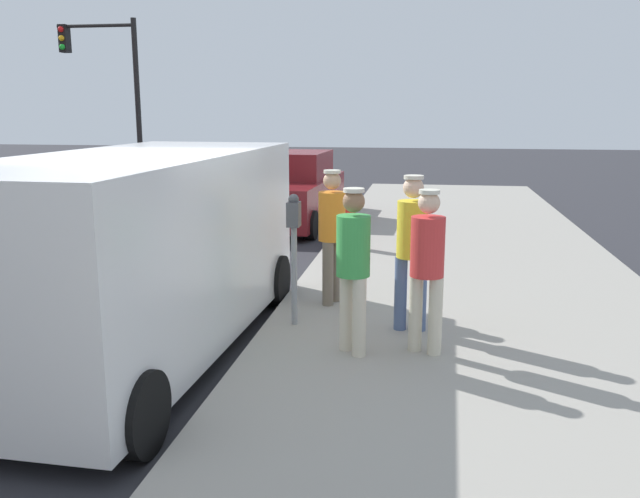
{
  "coord_description": "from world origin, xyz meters",
  "views": [
    {
      "loc": [
        2.83,
        -6.4,
        2.6
      ],
      "look_at": [
        1.65,
        0.91,
        1.05
      ],
      "focal_mm": 37.61,
      "sensor_mm": 36.0,
      "label": 1
    }
  ],
  "objects_px": {
    "pedestrian_in_red": "(427,261)",
    "pedestrian_in_green": "(353,260)",
    "traffic_light_corner": "(110,78)",
    "fire_hydrant": "(349,225)",
    "parked_van": "(138,249)",
    "parked_sedan_ahead": "(289,192)",
    "pedestrian_in_yellow": "(412,243)",
    "pedestrian_in_orange": "(332,228)",
    "parking_meter_near": "(294,237)"
  },
  "relations": [
    {
      "from": "pedestrian_in_red",
      "to": "traffic_light_corner",
      "type": "relative_size",
      "value": 0.32
    },
    {
      "from": "traffic_light_corner",
      "to": "pedestrian_in_red",
      "type": "bearing_deg",
      "value": -53.18
    },
    {
      "from": "parked_van",
      "to": "fire_hydrant",
      "type": "bearing_deg",
      "value": 73.19
    },
    {
      "from": "pedestrian_in_green",
      "to": "parked_sedan_ahead",
      "type": "height_order",
      "value": "pedestrian_in_green"
    },
    {
      "from": "pedestrian_in_yellow",
      "to": "parked_van",
      "type": "relative_size",
      "value": 0.33
    },
    {
      "from": "pedestrian_in_green",
      "to": "fire_hydrant",
      "type": "bearing_deg",
      "value": 97.2
    },
    {
      "from": "pedestrian_in_green",
      "to": "parked_sedan_ahead",
      "type": "bearing_deg",
      "value": 105.98
    },
    {
      "from": "pedestrian_in_orange",
      "to": "pedestrian_in_yellow",
      "type": "distance_m",
      "value": 1.38
    },
    {
      "from": "parking_meter_near",
      "to": "parked_van",
      "type": "xyz_separation_m",
      "value": [
        -1.5,
        -0.82,
        -0.03
      ]
    },
    {
      "from": "traffic_light_corner",
      "to": "parking_meter_near",
      "type": "bearing_deg",
      "value": -56.29
    },
    {
      "from": "parked_van",
      "to": "fire_hydrant",
      "type": "xyz_separation_m",
      "value": [
        1.6,
        5.3,
        -0.59
      ]
    },
    {
      "from": "fire_hydrant",
      "to": "parked_sedan_ahead",
      "type": "bearing_deg",
      "value": 119.28
    },
    {
      "from": "pedestrian_in_red",
      "to": "fire_hydrant",
      "type": "bearing_deg",
      "value": 105.14
    },
    {
      "from": "pedestrian_in_yellow",
      "to": "pedestrian_in_red",
      "type": "xyz_separation_m",
      "value": [
        0.17,
        -0.7,
        -0.05
      ]
    },
    {
      "from": "pedestrian_in_red",
      "to": "parked_sedan_ahead",
      "type": "height_order",
      "value": "pedestrian_in_red"
    },
    {
      "from": "pedestrian_in_red",
      "to": "parking_meter_near",
      "type": "bearing_deg",
      "value": 155.08
    },
    {
      "from": "pedestrian_in_red",
      "to": "traffic_light_corner",
      "type": "bearing_deg",
      "value": 126.82
    },
    {
      "from": "pedestrian_in_green",
      "to": "parked_van",
      "type": "xyz_separation_m",
      "value": [
        -2.27,
        0.0,
        0.03
      ]
    },
    {
      "from": "pedestrian_in_red",
      "to": "pedestrian_in_orange",
      "type": "bearing_deg",
      "value": 126.46
    },
    {
      "from": "pedestrian_in_green",
      "to": "traffic_light_corner",
      "type": "bearing_deg",
      "value": 124.38
    },
    {
      "from": "pedestrian_in_red",
      "to": "pedestrian_in_green",
      "type": "bearing_deg",
      "value": -170.05
    },
    {
      "from": "pedestrian_in_green",
      "to": "pedestrian_in_red",
      "type": "xyz_separation_m",
      "value": [
        0.73,
        0.13,
        -0.01
      ]
    },
    {
      "from": "pedestrian_in_orange",
      "to": "pedestrian_in_red",
      "type": "height_order",
      "value": "pedestrian_in_orange"
    },
    {
      "from": "pedestrian_in_yellow",
      "to": "traffic_light_corner",
      "type": "bearing_deg",
      "value": 127.89
    },
    {
      "from": "pedestrian_in_orange",
      "to": "parking_meter_near",
      "type": "bearing_deg",
      "value": -108.19
    },
    {
      "from": "parked_van",
      "to": "fire_hydrant",
      "type": "distance_m",
      "value": 5.56
    },
    {
      "from": "pedestrian_in_red",
      "to": "traffic_light_corner",
      "type": "distance_m",
      "value": 16.02
    },
    {
      "from": "pedestrian_in_green",
      "to": "pedestrian_in_red",
      "type": "height_order",
      "value": "pedestrian_in_green"
    },
    {
      "from": "pedestrian_in_orange",
      "to": "traffic_light_corner",
      "type": "relative_size",
      "value": 0.33
    },
    {
      "from": "traffic_light_corner",
      "to": "pedestrian_in_orange",
      "type": "bearing_deg",
      "value": -53.12
    },
    {
      "from": "pedestrian_in_green",
      "to": "fire_hydrant",
      "type": "relative_size",
      "value": 1.97
    },
    {
      "from": "parked_van",
      "to": "pedestrian_in_orange",
      "type": "bearing_deg",
      "value": 44.07
    },
    {
      "from": "pedestrian_in_green",
      "to": "pedestrian_in_yellow",
      "type": "relative_size",
      "value": 0.97
    },
    {
      "from": "parking_meter_near",
      "to": "pedestrian_in_yellow",
      "type": "xyz_separation_m",
      "value": [
        1.33,
        0.0,
        -0.02
      ]
    },
    {
      "from": "pedestrian_in_orange",
      "to": "pedestrian_in_red",
      "type": "bearing_deg",
      "value": -53.54
    },
    {
      "from": "pedestrian_in_green",
      "to": "pedestrian_in_yellow",
      "type": "distance_m",
      "value": 1.0
    },
    {
      "from": "pedestrian_in_yellow",
      "to": "pedestrian_in_orange",
      "type": "bearing_deg",
      "value": 138.1
    },
    {
      "from": "parking_meter_near",
      "to": "traffic_light_corner",
      "type": "height_order",
      "value": "traffic_light_corner"
    },
    {
      "from": "parking_meter_near",
      "to": "traffic_light_corner",
      "type": "bearing_deg",
      "value": 123.71
    },
    {
      "from": "pedestrian_in_yellow",
      "to": "parked_sedan_ahead",
      "type": "height_order",
      "value": "pedestrian_in_yellow"
    },
    {
      "from": "pedestrian_in_green",
      "to": "parked_van",
      "type": "distance_m",
      "value": 2.27
    },
    {
      "from": "pedestrian_in_yellow",
      "to": "pedestrian_in_red",
      "type": "distance_m",
      "value": 0.72
    },
    {
      "from": "parked_van",
      "to": "parked_sedan_ahead",
      "type": "height_order",
      "value": "parked_van"
    },
    {
      "from": "traffic_light_corner",
      "to": "fire_hydrant",
      "type": "bearing_deg",
      "value": -42.85
    },
    {
      "from": "pedestrian_in_red",
      "to": "pedestrian_in_yellow",
      "type": "bearing_deg",
      "value": 103.75
    },
    {
      "from": "parking_meter_near",
      "to": "pedestrian_in_green",
      "type": "bearing_deg",
      "value": -46.99
    },
    {
      "from": "pedestrian_in_green",
      "to": "pedestrian_in_red",
      "type": "relative_size",
      "value": 1.01
    },
    {
      "from": "pedestrian_in_orange",
      "to": "parked_van",
      "type": "bearing_deg",
      "value": -135.93
    },
    {
      "from": "pedestrian_in_green",
      "to": "fire_hydrant",
      "type": "distance_m",
      "value": 5.37
    },
    {
      "from": "parking_meter_near",
      "to": "parked_sedan_ahead",
      "type": "height_order",
      "value": "parking_meter_near"
    }
  ]
}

